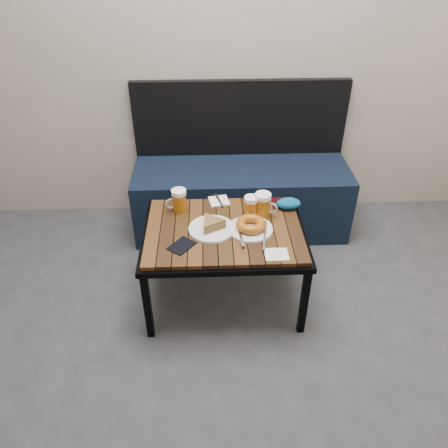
{
  "coord_description": "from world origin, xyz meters",
  "views": [
    {
      "loc": [
        -0.18,
        -0.76,
        1.79
      ],
      "look_at": [
        -0.11,
        1.06,
        0.5
      ],
      "focal_mm": 35.0,
      "sensor_mm": 36.0,
      "label": 1
    }
  ],
  "objects_px": {
    "cafe_table": "(224,235)",
    "passport_navy": "(182,246)",
    "plate_bagel": "(251,226)",
    "passport_burgundy": "(279,203)",
    "beer_mug_centre": "(252,207)",
    "knit_pouch": "(288,204)",
    "bench": "(241,190)",
    "beer_mug_right": "(263,205)",
    "beer_mug_left": "(179,200)",
    "plate_pie": "(212,226)"
  },
  "relations": [
    {
      "from": "beer_mug_centre",
      "to": "knit_pouch",
      "type": "distance_m",
      "value": 0.22
    },
    {
      "from": "passport_burgundy",
      "to": "knit_pouch",
      "type": "distance_m",
      "value": 0.07
    },
    {
      "from": "bench",
      "to": "plate_bagel",
      "type": "bearing_deg",
      "value": -90.69
    },
    {
      "from": "plate_pie",
      "to": "passport_burgundy",
      "type": "distance_m",
      "value": 0.45
    },
    {
      "from": "plate_pie",
      "to": "beer_mug_centre",
      "type": "bearing_deg",
      "value": 28.94
    },
    {
      "from": "cafe_table",
      "to": "beer_mug_centre",
      "type": "distance_m",
      "value": 0.21
    },
    {
      "from": "beer_mug_centre",
      "to": "passport_navy",
      "type": "distance_m",
      "value": 0.44
    },
    {
      "from": "plate_bagel",
      "to": "bench",
      "type": "bearing_deg",
      "value": 89.31
    },
    {
      "from": "beer_mug_centre",
      "to": "passport_burgundy",
      "type": "xyz_separation_m",
      "value": [
        0.17,
        0.12,
        -0.06
      ]
    },
    {
      "from": "bench",
      "to": "beer_mug_right",
      "type": "height_order",
      "value": "bench"
    },
    {
      "from": "beer_mug_left",
      "to": "passport_burgundy",
      "type": "relative_size",
      "value": 1.13
    },
    {
      "from": "bench",
      "to": "knit_pouch",
      "type": "relative_size",
      "value": 10.41
    },
    {
      "from": "plate_bagel",
      "to": "passport_navy",
      "type": "relative_size",
      "value": 2.39
    },
    {
      "from": "beer_mug_centre",
      "to": "plate_pie",
      "type": "height_order",
      "value": "beer_mug_centre"
    },
    {
      "from": "beer_mug_right",
      "to": "passport_burgundy",
      "type": "relative_size",
      "value": 1.21
    },
    {
      "from": "cafe_table",
      "to": "beer_mug_right",
      "type": "relative_size",
      "value": 6.16
    },
    {
      "from": "cafe_table",
      "to": "knit_pouch",
      "type": "xyz_separation_m",
      "value": [
        0.36,
        0.18,
        0.07
      ]
    },
    {
      "from": "knit_pouch",
      "to": "beer_mug_right",
      "type": "bearing_deg",
      "value": -154.55
    },
    {
      "from": "cafe_table",
      "to": "plate_bagel",
      "type": "xyz_separation_m",
      "value": [
        0.13,
        -0.02,
        0.07
      ]
    },
    {
      "from": "bench",
      "to": "cafe_table",
      "type": "bearing_deg",
      "value": -101.43
    },
    {
      "from": "beer_mug_left",
      "to": "beer_mug_right",
      "type": "relative_size",
      "value": 0.94
    },
    {
      "from": "beer_mug_left",
      "to": "beer_mug_centre",
      "type": "distance_m",
      "value": 0.39
    },
    {
      "from": "cafe_table",
      "to": "beer_mug_left",
      "type": "distance_m",
      "value": 0.32
    },
    {
      "from": "beer_mug_right",
      "to": "plate_bagel",
      "type": "height_order",
      "value": "beer_mug_right"
    },
    {
      "from": "bench",
      "to": "cafe_table",
      "type": "height_order",
      "value": "bench"
    },
    {
      "from": "beer_mug_centre",
      "to": "knit_pouch",
      "type": "height_order",
      "value": "beer_mug_centre"
    },
    {
      "from": "plate_pie",
      "to": "knit_pouch",
      "type": "xyz_separation_m",
      "value": [
        0.42,
        0.19,
        0.0
      ]
    },
    {
      "from": "cafe_table",
      "to": "passport_burgundy",
      "type": "height_order",
      "value": "passport_burgundy"
    },
    {
      "from": "passport_navy",
      "to": "knit_pouch",
      "type": "xyz_separation_m",
      "value": [
        0.57,
        0.32,
        0.03
      ]
    },
    {
      "from": "beer_mug_left",
      "to": "passport_navy",
      "type": "relative_size",
      "value": 1.02
    },
    {
      "from": "cafe_table",
      "to": "knit_pouch",
      "type": "distance_m",
      "value": 0.41
    },
    {
      "from": "plate_bagel",
      "to": "passport_burgundy",
      "type": "xyz_separation_m",
      "value": [
        0.18,
        0.25,
        -0.02
      ]
    },
    {
      "from": "plate_bagel",
      "to": "cafe_table",
      "type": "bearing_deg",
      "value": 170.25
    },
    {
      "from": "cafe_table",
      "to": "passport_navy",
      "type": "height_order",
      "value": "passport_navy"
    },
    {
      "from": "plate_bagel",
      "to": "passport_burgundy",
      "type": "height_order",
      "value": "plate_bagel"
    },
    {
      "from": "passport_navy",
      "to": "knit_pouch",
      "type": "distance_m",
      "value": 0.65
    },
    {
      "from": "plate_pie",
      "to": "passport_burgundy",
      "type": "xyz_separation_m",
      "value": [
        0.38,
        0.24,
        -0.02
      ]
    },
    {
      "from": "beer_mug_centre",
      "to": "bench",
      "type": "bearing_deg",
      "value": 86.74
    },
    {
      "from": "plate_pie",
      "to": "bench",
      "type": "bearing_deg",
      "value": 74.03
    },
    {
      "from": "plate_bagel",
      "to": "knit_pouch",
      "type": "bearing_deg",
      "value": 41.68
    },
    {
      "from": "beer_mug_centre",
      "to": "passport_burgundy",
      "type": "distance_m",
      "value": 0.21
    },
    {
      "from": "bench",
      "to": "plate_pie",
      "type": "xyz_separation_m",
      "value": [
        -0.21,
        -0.72,
        0.23
      ]
    },
    {
      "from": "beer_mug_left",
      "to": "passport_navy",
      "type": "xyz_separation_m",
      "value": [
        0.03,
        -0.32,
        -0.06
      ]
    },
    {
      "from": "plate_pie",
      "to": "plate_bagel",
      "type": "relative_size",
      "value": 0.79
    },
    {
      "from": "bench",
      "to": "passport_navy",
      "type": "relative_size",
      "value": 11.17
    },
    {
      "from": "beer_mug_centre",
      "to": "passport_navy",
      "type": "height_order",
      "value": "beer_mug_centre"
    },
    {
      "from": "passport_navy",
      "to": "knit_pouch",
      "type": "bearing_deg",
      "value": 67.9
    },
    {
      "from": "cafe_table",
      "to": "plate_pie",
      "type": "distance_m",
      "value": 0.1
    },
    {
      "from": "beer_mug_left",
      "to": "cafe_table",
      "type": "bearing_deg",
      "value": 128.15
    },
    {
      "from": "beer_mug_left",
      "to": "beer_mug_right",
      "type": "xyz_separation_m",
      "value": [
        0.45,
        -0.07,
        0.0
      ]
    }
  ]
}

